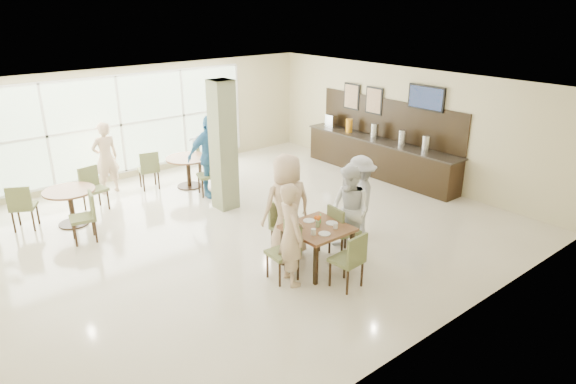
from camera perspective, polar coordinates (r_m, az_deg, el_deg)
ground at (r=10.38m, az=-5.10°, el=-4.12°), size 10.00×10.00×0.00m
room_shell at (r=9.79m, az=-5.42°, el=4.96°), size 10.00×10.00×10.00m
window_bank at (r=13.49m, az=-18.09°, el=7.09°), size 7.00×0.04×7.00m
column at (r=11.05m, az=-7.21°, el=5.09°), size 0.45×0.45×2.80m
main_table at (r=8.69m, az=3.29°, el=-4.44°), size 0.98×0.98×0.75m
round_table_left at (r=11.24m, az=-23.05°, el=-0.73°), size 1.01×1.01×0.75m
round_table_right at (r=12.70m, az=-11.04°, el=3.01°), size 1.06×1.06×0.75m
chairs_main_table at (r=8.76m, az=2.96°, el=-5.56°), size 1.88×2.03×0.95m
chairs_table_left at (r=11.23m, az=-23.30°, el=-1.22°), size 2.01×1.91×0.95m
chairs_table_right at (r=12.80m, az=-11.08°, el=2.72°), size 2.17×1.84×0.95m
tabletop_clutter at (r=8.60m, az=3.38°, el=-3.60°), size 0.72×0.75×0.21m
buffet_counter at (r=13.54m, az=10.10°, el=4.13°), size 0.64×4.70×1.95m
wall_tv at (r=12.70m, az=15.11°, el=10.07°), size 0.06×1.00×0.58m
framed_art_a at (r=13.73m, az=9.55°, el=9.97°), size 0.05×0.55×0.70m
framed_art_b at (r=14.25m, az=7.09°, el=10.49°), size 0.05×0.55×0.70m
teen_left at (r=8.14m, az=0.35°, el=-4.70°), size 0.57×0.71×1.71m
teen_far at (r=9.00m, az=-0.12°, el=-1.54°), size 1.01×0.70×1.88m
teen_right at (r=9.13m, az=6.85°, el=-2.15°), size 0.70×0.86×1.65m
teen_standing at (r=9.87m, az=7.96°, el=-0.53°), size 1.13×1.18×1.61m
adult_a at (r=11.91m, az=-8.66°, el=3.96°), size 1.14×0.67×1.92m
adult_b at (r=13.04m, az=-7.96°, el=5.11°), size 0.98×1.73×1.76m
adult_standing at (r=12.72m, az=-19.61°, el=3.59°), size 0.64×0.43×1.72m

